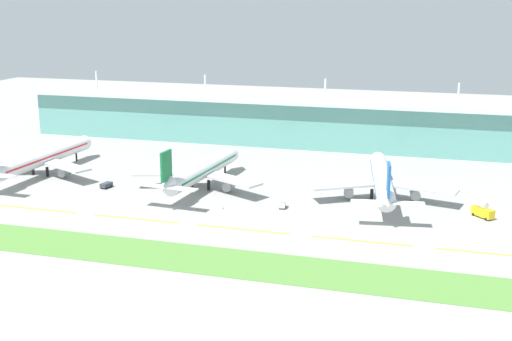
# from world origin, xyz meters

# --- Properties ---
(ground_plane) EXTENTS (600.00, 600.00, 0.00)m
(ground_plane) POSITION_xyz_m (0.00, 0.00, 0.00)
(ground_plane) COLOR gray
(terminal_building) EXTENTS (288.00, 34.00, 30.71)m
(terminal_building) POSITION_xyz_m (-0.00, 108.05, 11.06)
(terminal_building) COLOR #5B9E93
(terminal_building) RESTS_ON ground
(airliner_nearest) EXTENTS (48.75, 65.97, 18.90)m
(airliner_nearest) POSITION_xyz_m (-93.62, 26.21, 6.45)
(airliner_nearest) COLOR white
(airliner_nearest) RESTS_ON ground
(airliner_near_middle) EXTENTS (48.63, 60.38, 18.90)m
(airliner_near_middle) POSITION_xyz_m (-29.23, 25.68, 6.44)
(airliner_near_middle) COLOR silver
(airliner_near_middle) RESTS_ON ground
(airliner_far_middle) EXTENTS (48.27, 64.46, 18.90)m
(airliner_far_middle) POSITION_xyz_m (32.41, 30.29, 6.45)
(airliner_far_middle) COLOR white
(airliner_far_middle) RESTS_ON ground
(taxiway_stripe_west) EXTENTS (28.00, 0.70, 0.04)m
(taxiway_stripe_west) POSITION_xyz_m (-71.00, -10.88, 0.02)
(taxiway_stripe_west) COLOR yellow
(taxiway_stripe_west) RESTS_ON ground
(taxiway_stripe_mid_west) EXTENTS (28.00, 0.70, 0.04)m
(taxiway_stripe_mid_west) POSITION_xyz_m (-37.00, -10.88, 0.02)
(taxiway_stripe_mid_west) COLOR yellow
(taxiway_stripe_mid_west) RESTS_ON ground
(taxiway_stripe_centre) EXTENTS (28.00, 0.70, 0.04)m
(taxiway_stripe_centre) POSITION_xyz_m (-3.00, -10.88, 0.02)
(taxiway_stripe_centre) COLOR yellow
(taxiway_stripe_centre) RESTS_ON ground
(taxiway_stripe_mid_east) EXTENTS (28.00, 0.70, 0.04)m
(taxiway_stripe_mid_east) POSITION_xyz_m (31.00, -10.88, 0.02)
(taxiway_stripe_mid_east) COLOR yellow
(taxiway_stripe_mid_east) RESTS_ON ground
(taxiway_stripe_east) EXTENTS (28.00, 0.70, 0.04)m
(taxiway_stripe_east) POSITION_xyz_m (65.00, -10.88, 0.02)
(taxiway_stripe_east) COLOR yellow
(taxiway_stripe_east) RESTS_ON ground
(grass_verge) EXTENTS (300.00, 18.00, 0.10)m
(grass_verge) POSITION_xyz_m (0.00, -35.28, 0.05)
(grass_verge) COLOR #518438
(grass_verge) RESTS_ON ground
(fuel_truck) EXTENTS (6.87, 6.99, 4.95)m
(fuel_truck) POSITION_xyz_m (63.73, 19.48, 2.26)
(fuel_truck) COLOR gold
(fuel_truck) RESTS_ON ground
(baggage_cart) EXTENTS (2.56, 3.87, 2.48)m
(baggage_cart) POSITION_xyz_m (3.20, 11.63, 1.26)
(baggage_cart) COLOR silver
(baggage_cart) RESTS_ON ground
(pushback_tug) EXTENTS (3.20, 4.77, 1.85)m
(pushback_tug) POSITION_xyz_m (-61.78, 16.85, 1.10)
(pushback_tug) COLOR #333842
(pushback_tug) RESTS_ON ground
(safety_cone_left_wingtip) EXTENTS (0.56, 0.56, 0.70)m
(safety_cone_left_wingtip) POSITION_xyz_m (-14.53, 5.47, 0.35)
(safety_cone_left_wingtip) COLOR orange
(safety_cone_left_wingtip) RESTS_ON ground
(safety_cone_nose_front) EXTENTS (0.56, 0.56, 0.70)m
(safety_cone_nose_front) POSITION_xyz_m (-21.98, 2.36, 0.35)
(safety_cone_nose_front) COLOR orange
(safety_cone_nose_front) RESTS_ON ground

